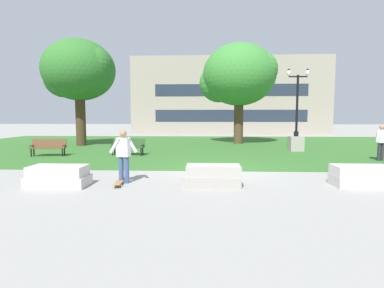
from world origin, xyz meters
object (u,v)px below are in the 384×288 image
(park_bench_near_left, at_px, (49,146))
(lamp_post_center, at_px, (296,134))
(skateboard, at_px, (119,182))
(concrete_block_center, at_px, (58,176))
(person_bystander_near_lawn, at_px, (381,141))
(concrete_block_right, at_px, (362,176))
(concrete_block_left, at_px, (212,176))
(park_bench_near_right, at_px, (128,146))
(person_skateboarder, at_px, (124,153))

(park_bench_near_left, relative_size, lamp_post_center, 0.37)
(skateboard, bearing_deg, park_bench_near_left, 131.22)
(concrete_block_center, relative_size, lamp_post_center, 0.36)
(lamp_post_center, height_order, person_bystander_near_lawn, lamp_post_center)
(skateboard, height_order, lamp_post_center, lamp_post_center)
(concrete_block_right, xyz_separation_m, lamp_post_center, (0.74, 9.30, 0.73))
(concrete_block_left, distance_m, park_bench_near_right, 8.31)
(concrete_block_right, relative_size, person_skateboarder, 1.05)
(park_bench_near_left, distance_m, park_bench_near_right, 4.22)
(concrete_block_center, bearing_deg, concrete_block_right, 2.56)
(concrete_block_center, relative_size, park_bench_near_left, 0.97)
(concrete_block_center, distance_m, park_bench_near_right, 7.33)
(skateboard, distance_m, park_bench_near_right, 7.28)
(concrete_block_center, xyz_separation_m, skateboard, (1.81, 0.23, -0.22))
(person_skateboarder, bearing_deg, lamp_post_center, 48.26)
(person_skateboarder, bearing_deg, skateboard, -102.89)
(park_bench_near_right, bearing_deg, skateboard, -77.71)
(concrete_block_right, relative_size, park_bench_near_right, 0.98)
(lamp_post_center, bearing_deg, park_bench_near_right, -166.25)
(person_bystander_near_lawn, bearing_deg, concrete_block_center, -155.87)
(concrete_block_center, xyz_separation_m, park_bench_near_right, (0.27, 7.32, 0.23))
(park_bench_near_left, bearing_deg, concrete_block_left, -36.83)
(concrete_block_center, height_order, park_bench_near_left, park_bench_near_left)
(concrete_block_center, height_order, concrete_block_left, same)
(park_bench_near_right, relative_size, lamp_post_center, 0.37)
(concrete_block_right, relative_size, skateboard, 1.74)
(concrete_block_center, relative_size, skateboard, 1.74)
(concrete_block_right, xyz_separation_m, park_bench_near_left, (-13.24, 6.35, 0.23))
(concrete_block_left, distance_m, person_bystander_near_lawn, 9.88)
(concrete_block_left, bearing_deg, lamp_post_center, 60.37)
(person_skateboarder, xyz_separation_m, skateboard, (-0.07, -0.32, -0.88))
(skateboard, bearing_deg, lamp_post_center, 48.99)
(person_skateboarder, xyz_separation_m, park_bench_near_left, (-5.80, 6.21, -0.43))
(person_skateboarder, xyz_separation_m, park_bench_near_right, (-1.62, 6.77, -0.43))
(concrete_block_left, bearing_deg, concrete_block_center, -176.32)
(concrete_block_right, relative_size, person_bystander_near_lawn, 1.05)
(lamp_post_center, bearing_deg, park_bench_near_left, -168.05)
(lamp_post_center, distance_m, person_bystander_near_lawn, 4.86)
(skateboard, xyz_separation_m, park_bench_near_left, (-5.73, 6.54, 0.45))
(park_bench_near_right, distance_m, lamp_post_center, 10.10)
(concrete_block_right, distance_m, park_bench_near_right, 11.39)
(concrete_block_right, xyz_separation_m, skateboard, (-7.51, -0.19, -0.22))
(person_skateboarder, distance_m, person_bystander_near_lawn, 12.20)
(concrete_block_right, xyz_separation_m, park_bench_near_right, (-9.06, 6.91, 0.23))
(concrete_block_right, bearing_deg, park_bench_near_left, 154.39)
(concrete_block_right, bearing_deg, lamp_post_center, 85.45)
(park_bench_near_left, bearing_deg, concrete_block_center, -59.96)
(park_bench_near_left, relative_size, person_bystander_near_lawn, 1.08)
(concrete_block_left, distance_m, person_skateboarder, 2.91)
(park_bench_near_left, relative_size, park_bench_near_right, 1.01)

